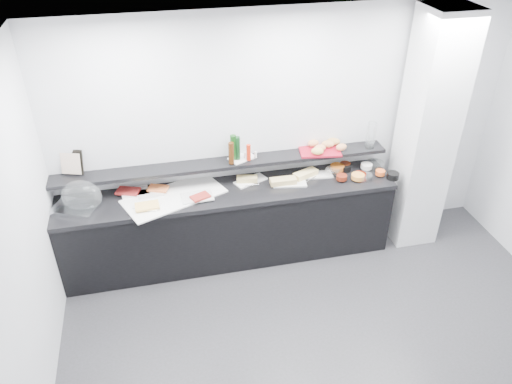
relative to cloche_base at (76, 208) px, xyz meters
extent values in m
plane|color=#2D2D30|center=(2.25, -1.68, -0.92)|extent=(5.00, 5.00, 0.00)
cube|color=silver|center=(2.25, 0.32, 0.43)|extent=(5.00, 0.02, 2.70)
plane|color=white|center=(2.25, -1.68, 1.78)|extent=(5.00, 5.00, 0.00)
cube|color=silver|center=(3.75, -0.03, 0.43)|extent=(0.50, 0.50, 2.70)
cube|color=black|center=(1.55, 0.02, -0.50)|extent=(3.60, 0.60, 0.85)
cube|color=black|center=(1.55, 0.02, -0.05)|extent=(3.62, 0.62, 0.05)
cube|color=black|center=(1.55, 0.19, 0.21)|extent=(3.60, 0.25, 0.04)
cube|color=silver|center=(0.00, 0.00, 0.00)|extent=(0.51, 0.44, 0.04)
ellipsoid|color=white|center=(0.07, 0.04, 0.11)|extent=(0.45, 0.35, 0.34)
cube|color=white|center=(0.98, 0.01, -0.01)|extent=(1.14, 0.84, 0.01)
cube|color=silver|center=(0.59, 0.17, 0.00)|extent=(0.30, 0.22, 0.01)
cube|color=maroon|center=(0.52, 0.17, 0.02)|extent=(0.27, 0.22, 0.02)
cube|color=silver|center=(0.75, 0.10, 0.00)|extent=(0.29, 0.21, 0.01)
cube|color=orange|center=(0.83, 0.15, 0.02)|extent=(0.24, 0.20, 0.02)
cube|color=white|center=(0.71, -0.12, 0.00)|extent=(0.30, 0.26, 0.01)
cube|color=#F9C461|center=(0.70, -0.15, 0.02)|extent=(0.24, 0.16, 0.02)
cube|color=silver|center=(1.22, -0.07, 0.00)|extent=(0.33, 0.23, 0.01)
cube|color=maroon|center=(1.24, -0.11, 0.02)|extent=(0.22, 0.19, 0.02)
cube|color=white|center=(1.83, 0.14, -0.01)|extent=(0.39, 0.28, 0.01)
cube|color=tan|center=(1.78, 0.13, 0.02)|extent=(0.24, 0.13, 0.06)
cylinder|color=#ACAFB3|center=(1.82, 0.03, 0.00)|extent=(0.16, 0.02, 0.01)
cube|color=silver|center=(2.23, 0.00, -0.01)|extent=(0.38, 0.21, 0.01)
cube|color=tan|center=(2.16, 0.00, 0.02)|extent=(0.28, 0.11, 0.06)
cylinder|color=silver|center=(2.10, -0.03, 0.00)|extent=(0.16, 0.03, 0.01)
cube|color=silver|center=(2.56, 0.10, -0.01)|extent=(0.38, 0.20, 0.01)
cube|color=#E9CB7A|center=(2.44, 0.09, 0.02)|extent=(0.30, 0.21, 0.06)
cylinder|color=silver|center=(2.47, 0.01, 0.00)|extent=(0.14, 0.09, 0.01)
cylinder|color=white|center=(2.75, 0.08, 0.02)|extent=(0.18, 0.18, 0.07)
cylinder|color=#CD641C|center=(2.83, 0.15, 0.03)|extent=(0.19, 0.19, 0.05)
cylinder|color=black|center=(2.92, 0.14, 0.02)|extent=(0.19, 0.19, 0.07)
cylinder|color=#5A1F0C|center=(2.94, 0.18, 0.03)|extent=(0.15, 0.15, 0.05)
cylinder|color=white|center=(3.28, 0.12, 0.02)|extent=(0.26, 0.26, 0.07)
cylinder|color=white|center=(3.16, 0.10, 0.03)|extent=(0.17, 0.17, 0.05)
cylinder|color=#9C210E|center=(3.01, -0.07, 0.02)|extent=(0.16, 0.16, 0.07)
cylinder|color=#601C0D|center=(2.80, -0.07, 0.03)|extent=(0.15, 0.15, 0.05)
cylinder|color=white|center=(3.05, -0.10, 0.02)|extent=(0.21, 0.21, 0.07)
cylinder|color=orange|center=(2.98, -0.09, 0.03)|extent=(0.17, 0.17, 0.05)
cylinder|color=black|center=(3.37, -0.14, 0.02)|extent=(0.17, 0.17, 0.07)
cylinder|color=#E85A1F|center=(3.25, -0.07, 0.03)|extent=(0.13, 0.13, 0.05)
cube|color=black|center=(0.03, 0.30, 0.36)|extent=(0.21, 0.14, 0.26)
cube|color=#C6A38F|center=(0.00, 0.27, 0.36)|extent=(0.21, 0.11, 0.22)
cube|color=white|center=(1.75, 0.22, 0.24)|extent=(0.32, 0.27, 0.01)
cylinder|color=#0E3414|center=(1.70, 0.21, 0.37)|extent=(0.06, 0.06, 0.26)
cylinder|color=#3E200B|center=(1.62, 0.13, 0.36)|extent=(0.07, 0.07, 0.24)
cylinder|color=#103A0F|center=(1.66, 0.21, 0.38)|extent=(0.08, 0.08, 0.28)
cylinder|color=red|center=(1.81, 0.16, 0.33)|extent=(0.05, 0.05, 0.18)
cylinder|color=white|center=(1.78, 0.21, 0.28)|extent=(0.04, 0.04, 0.07)
cylinder|color=white|center=(1.89, 0.19, 0.28)|extent=(0.03, 0.03, 0.07)
cube|color=maroon|center=(2.62, 0.20, 0.24)|extent=(0.49, 0.37, 0.02)
ellipsoid|color=#D28650|center=(2.57, 0.28, 0.29)|extent=(0.13, 0.09, 0.08)
ellipsoid|color=#AE8042|center=(2.81, 0.27, 0.29)|extent=(0.17, 0.14, 0.08)
ellipsoid|color=tan|center=(2.56, 0.10, 0.29)|extent=(0.16, 0.12, 0.08)
ellipsoid|color=#D58551|center=(2.84, 0.13, 0.29)|extent=(0.13, 0.09, 0.08)
ellipsoid|color=#CC824D|center=(2.61, 0.16, 0.29)|extent=(0.14, 0.09, 0.08)
ellipsoid|color=#BA7E47|center=(2.72, 0.23, 0.29)|extent=(0.16, 0.13, 0.08)
cylinder|color=silver|center=(3.20, 0.16, 0.38)|extent=(0.11, 0.11, 0.30)
camera|label=1|loc=(0.87, -4.40, 2.85)|focal=35.00mm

